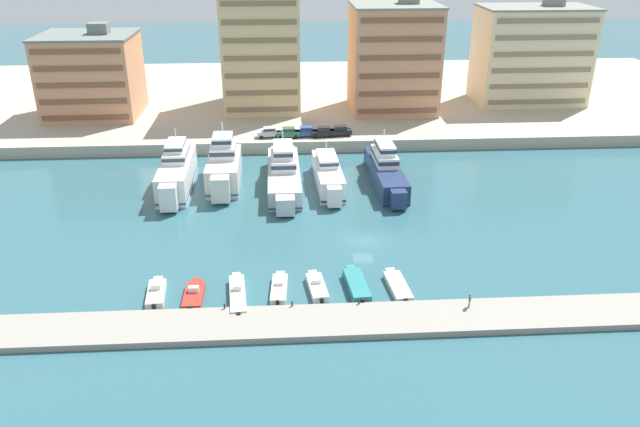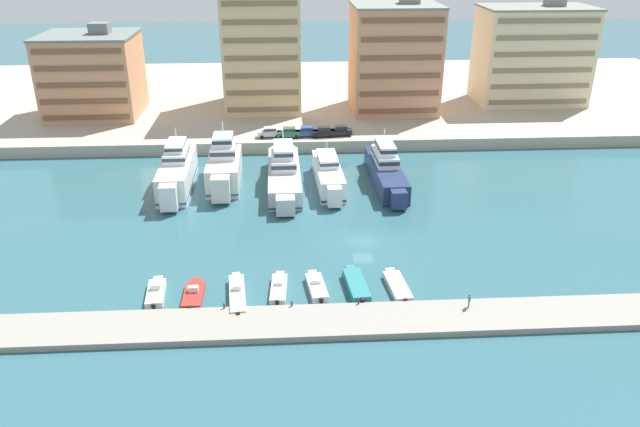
% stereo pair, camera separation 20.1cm
% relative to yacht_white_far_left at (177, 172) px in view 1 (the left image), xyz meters
% --- Properties ---
extents(ground_plane, '(400.00, 400.00, 0.00)m').
position_rel_yacht_white_far_left_xyz_m(ground_plane, '(25.77, -19.15, -2.60)').
color(ground_plane, '#2D5B66').
extents(quay_promenade, '(180.00, 70.00, 2.05)m').
position_rel_yacht_white_far_left_xyz_m(quay_promenade, '(25.77, 49.53, -1.57)').
color(quay_promenade, '#ADA38E').
rests_on(quay_promenade, ground).
extents(pier_dock, '(120.00, 5.59, 0.66)m').
position_rel_yacht_white_far_left_xyz_m(pier_dock, '(25.77, -36.98, -2.27)').
color(pier_dock, gray).
rests_on(pier_dock, ground).
extents(yacht_white_far_left, '(4.56, 19.18, 8.59)m').
position_rel_yacht_white_far_left_xyz_m(yacht_white_far_left, '(0.00, 0.00, 0.00)').
color(yacht_white_far_left, white).
rests_on(yacht_white_far_left, ground).
extents(yacht_ivory_left, '(4.91, 15.90, 9.28)m').
position_rel_yacht_white_far_left_xyz_m(yacht_ivory_left, '(6.94, 0.95, 0.17)').
color(yacht_ivory_left, silver).
rests_on(yacht_ivory_left, ground).
extents(yacht_silver_mid_left, '(4.96, 22.58, 7.79)m').
position_rel_yacht_white_far_left_xyz_m(yacht_silver_mid_left, '(16.00, -0.10, -0.48)').
color(yacht_silver_mid_left, silver).
rests_on(yacht_silver_mid_left, ground).
extents(yacht_white_center_left, '(4.21, 17.41, 6.37)m').
position_rel_yacht_white_far_left_xyz_m(yacht_white_center_left, '(22.65, -0.77, -0.71)').
color(yacht_white_center_left, white).
rests_on(yacht_white_center_left, ground).
extents(yacht_navy_center, '(4.39, 20.80, 7.88)m').
position_rel_yacht_white_far_left_xyz_m(yacht_navy_center, '(31.54, -0.00, -0.43)').
color(yacht_navy_center, navy).
rests_on(yacht_navy_center, ground).
extents(motorboat_cream_far_left, '(2.22, 6.10, 1.38)m').
position_rel_yacht_white_far_left_xyz_m(motorboat_cream_far_left, '(2.10, -30.66, -2.17)').
color(motorboat_cream_far_left, beige).
rests_on(motorboat_cream_far_left, ground).
extents(motorboat_red_left, '(2.00, 6.07, 1.29)m').
position_rel_yacht_white_far_left_xyz_m(motorboat_red_left, '(6.13, -31.21, -2.21)').
color(motorboat_red_left, red).
rests_on(motorboat_red_left, ground).
extents(motorboat_cream_mid_left, '(2.26, 8.38, 1.41)m').
position_rel_yacht_white_far_left_xyz_m(motorboat_cream_mid_left, '(10.78, -31.58, -2.15)').
color(motorboat_cream_mid_left, beige).
rests_on(motorboat_cream_mid_left, ground).
extents(motorboat_cream_center_left, '(1.94, 6.50, 1.08)m').
position_rel_yacht_white_far_left_xyz_m(motorboat_cream_center_left, '(15.17, -30.48, -2.22)').
color(motorboat_cream_center_left, beige).
rests_on(motorboat_cream_center_left, ground).
extents(motorboat_white_center, '(2.30, 6.26, 1.29)m').
position_rel_yacht_white_far_left_xyz_m(motorboat_white_center, '(19.26, -30.53, -2.16)').
color(motorboat_white_center, white).
rests_on(motorboat_white_center, ground).
extents(motorboat_teal_center_right, '(2.48, 7.41, 1.04)m').
position_rel_yacht_white_far_left_xyz_m(motorboat_teal_center_right, '(23.56, -30.52, -2.08)').
color(motorboat_teal_center_right, teal).
rests_on(motorboat_teal_center_right, ground).
extents(motorboat_cream_mid_right, '(2.40, 6.95, 0.82)m').
position_rel_yacht_white_far_left_xyz_m(motorboat_cream_mid_right, '(28.03, -30.76, -2.23)').
color(motorboat_cream_mid_right, beige).
rests_on(motorboat_cream_mid_right, ground).
extents(car_silver_far_left, '(4.21, 2.14, 1.80)m').
position_rel_yacht_white_far_left_xyz_m(car_silver_far_left, '(13.59, 17.62, 0.43)').
color(car_silver_far_left, '#B7BCC1').
rests_on(car_silver_far_left, quay_promenade).
extents(car_green_left, '(4.16, 2.05, 1.80)m').
position_rel_yacht_white_far_left_xyz_m(car_green_left, '(16.97, 17.23, 0.43)').
color(car_green_left, '#2D6642').
rests_on(car_green_left, quay_promenade).
extents(car_blue_mid_left, '(4.18, 2.08, 1.80)m').
position_rel_yacht_white_far_left_xyz_m(car_blue_mid_left, '(20.06, 17.62, 0.43)').
color(car_blue_mid_left, '#28428E').
rests_on(car_blue_mid_left, quay_promenade).
extents(car_black_center_left, '(4.22, 2.17, 1.80)m').
position_rel_yacht_white_far_left_xyz_m(car_black_center_left, '(23.11, 17.34, 0.43)').
color(car_black_center_left, black).
rests_on(car_black_center_left, quay_promenade).
extents(car_black_center, '(4.20, 2.12, 1.80)m').
position_rel_yacht_white_far_left_xyz_m(car_black_center, '(26.17, 17.74, 0.43)').
color(car_black_center, black).
rests_on(car_black_center, quay_promenade).
extents(apartment_block_far_left, '(17.56, 15.70, 17.51)m').
position_rel_yacht_white_far_left_xyz_m(apartment_block_far_left, '(-20.53, 34.62, 7.27)').
color(apartment_block_far_left, tan).
rests_on(apartment_block_far_left, quay_promenade).
extents(apartment_block_left, '(15.21, 17.71, 28.48)m').
position_rel_yacht_white_far_left_xyz_m(apartment_block_left, '(12.20, 38.86, 12.75)').
color(apartment_block_left, '#E0BC84').
rests_on(apartment_block_left, quay_promenade).
extents(apartment_block_mid_left, '(16.79, 15.51, 22.50)m').
position_rel_yacht_white_far_left_xyz_m(apartment_block_mid_left, '(38.16, 34.96, 9.77)').
color(apartment_block_mid_left, tan).
rests_on(apartment_block_mid_left, quay_promenade).
extents(apartment_block_center_left, '(22.24, 13.29, 21.37)m').
position_rel_yacht_white_far_left_xyz_m(apartment_block_center_left, '(67.63, 39.34, 9.19)').
color(apartment_block_center_left, beige).
rests_on(apartment_block_center_left, quay_promenade).
extents(pedestrian_near_edge, '(0.32, 0.61, 1.61)m').
position_rel_yacht_white_far_left_xyz_m(pedestrian_near_edge, '(34.48, -35.70, -0.98)').
color(pedestrian_near_edge, '#4C515B').
rests_on(pedestrian_near_edge, pier_dock).
extents(bollard_west, '(0.20, 0.20, 0.61)m').
position_rel_yacht_white_far_left_xyz_m(bollard_west, '(9.64, -34.43, -1.61)').
color(bollard_west, '#2D2D33').
rests_on(bollard_west, pier_dock).
extents(bollard_west_mid, '(0.20, 0.20, 0.61)m').
position_rel_yacht_white_far_left_xyz_m(bollard_west_mid, '(16.51, -34.43, -1.61)').
color(bollard_west_mid, '#2D2D33').
rests_on(bollard_west_mid, pier_dock).
extents(bollard_east_mid, '(0.20, 0.20, 0.61)m').
position_rel_yacht_white_far_left_xyz_m(bollard_east_mid, '(23.37, -34.43, -1.61)').
color(bollard_east_mid, '#2D2D33').
rests_on(bollard_east_mid, pier_dock).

